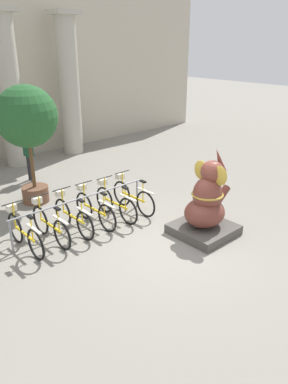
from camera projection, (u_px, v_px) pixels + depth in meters
ground_plane at (169, 243)px, 8.35m from camera, size 60.00×60.00×0.00m
column_middle at (9, 90)px, 12.57m from camera, size 0.97×0.97×5.16m
column_right at (69, 85)px, 14.01m from camera, size 0.97×0.97×5.16m
bike_rack at (81, 204)px, 8.84m from camera, size 3.61×0.05×0.77m
bicycle_0 at (24, 233)px, 7.92m from camera, size 0.48×1.65×0.98m
bicycle_1 at (50, 224)px, 8.29m from camera, size 0.48×1.65×0.98m
bicycle_2 at (73, 216)px, 8.68m from camera, size 0.48×1.65×0.98m
bicycle_3 at (94, 209)px, 9.04m from camera, size 0.48×1.65×0.98m
bicycle_4 at (115, 203)px, 9.38m from camera, size 0.48×1.65×0.98m
bicycle_5 at (132, 196)px, 9.78m from camera, size 0.48×1.65×0.98m
elephant_statue at (206, 206)px, 8.52m from camera, size 1.29×1.29×2.04m
person_pedestrian at (28, 150)px, 11.63m from camera, size 0.22×0.47×1.67m
potted_tree at (27, 121)px, 9.61m from camera, size 1.61×1.61×3.18m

